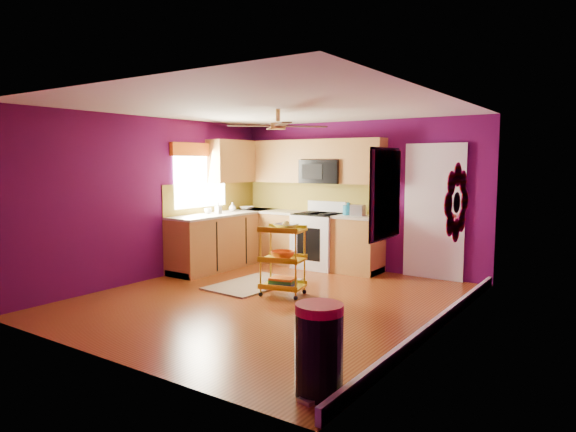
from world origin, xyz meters
The scene contains 18 objects.
ground centered at (0.00, 0.00, 0.00)m, with size 5.00×5.00×0.00m, color #6A2D10.
room_envelope centered at (0.03, 0.00, 1.63)m, with size 4.54×5.04×2.52m.
lower_cabinets centered at (-1.35, 1.82, 0.43)m, with size 2.81×2.31×0.94m.
electric_range centered at (-0.55, 2.17, 0.48)m, with size 0.76×0.66×1.13m.
upper_cabinetry centered at (-1.24, 2.17, 1.80)m, with size 2.80×2.30×1.26m.
left_window centered at (-2.22, 1.05, 1.74)m, with size 0.08×1.35×1.08m.
panel_door centered at (1.35, 2.47, 1.02)m, with size 0.95×0.11×2.15m.
right_wall_art centered at (2.23, -0.34, 1.44)m, with size 0.04×2.74×1.04m.
ceiling_fan centered at (0.00, 0.20, 2.29)m, with size 1.01×1.01×0.26m.
shag_rug centered at (-0.69, 0.54, 0.01)m, with size 0.85×1.38×0.02m, color #331D11.
rolling_cart centered at (0.01, 0.30, 0.53)m, with size 0.65×0.53×1.03m.
trash_can centered at (1.96, -2.01, 0.36)m, with size 0.45×0.46×0.72m.
teal_kettle centered at (-0.01, 2.21, 1.02)m, with size 0.18×0.18×0.21m.
toaster centered at (0.19, 2.17, 1.03)m, with size 0.22×0.15×0.18m, color beige.
soap_bottle_a centered at (-1.91, 1.13, 1.04)m, with size 0.09×0.09×0.19m, color #EA3F72.
soap_bottle_b centered at (-2.00, 1.62, 1.02)m, with size 0.13×0.13×0.16m, color white.
counter_dish centered at (-2.00, 2.01, 0.97)m, with size 0.24×0.24×0.06m, color white.
counter_cup centered at (-2.07, 1.06, 0.99)m, with size 0.12×0.12×0.10m, color white.
Camera 1 is at (3.94, -5.32, 1.81)m, focal length 32.00 mm.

